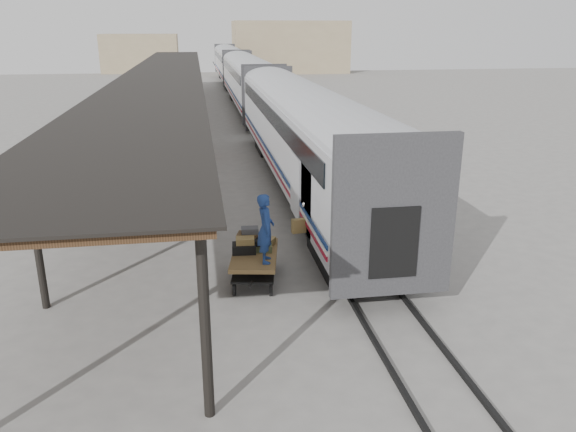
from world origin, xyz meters
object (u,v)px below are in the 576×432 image
(baggage_cart, at_px, (255,260))
(luggage_tug, at_px, (191,148))
(pedestrian, at_px, (175,137))
(porter, at_px, (266,228))

(baggage_cart, relative_size, luggage_tug, 1.55)
(baggage_cart, bearing_deg, luggage_tug, 106.12)
(luggage_tug, relative_size, pedestrian, 0.99)
(baggage_cart, distance_m, porter, 1.36)
(porter, distance_m, pedestrian, 19.57)
(luggage_tug, distance_m, porter, 17.27)
(porter, relative_size, pedestrian, 1.15)
(luggage_tug, height_order, pedestrian, pedestrian)
(luggage_tug, bearing_deg, baggage_cart, -74.76)
(baggage_cart, xyz_separation_m, porter, (0.25, -0.65, 1.17))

